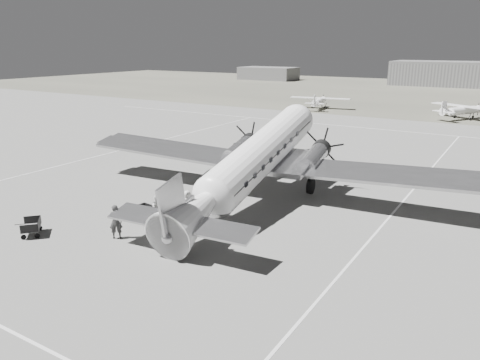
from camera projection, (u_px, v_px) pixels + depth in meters
name	position (u px, v px, depth m)	size (l,w,h in m)	color
ground	(181.00, 215.00, 31.22)	(260.00, 260.00, 0.00)	slate
taxi_line_right	(357.00, 255.00, 25.20)	(0.15, 80.00, 0.01)	silver
taxi_line_left	(105.00, 154.00, 48.45)	(0.15, 60.00, 0.01)	silver
taxi_line_horizon	(364.00, 128.00, 63.99)	(90.00, 0.15, 0.01)	silver
grass_infield	(436.00, 94.00, 109.04)	(260.00, 90.00, 0.01)	#5E5C4F
hangar_main	(473.00, 74.00, 126.10)	(42.00, 14.00, 6.60)	slate
shed_secondary	(268.00, 73.00, 152.47)	(18.00, 10.00, 4.00)	#5D5D5D
dc3_airliner	(255.00, 162.00, 32.72)	(31.77, 22.04, 6.05)	#B9B9BC
light_plane_left	(319.00, 103.00, 82.83)	(10.65, 8.64, 2.21)	white
light_plane_right	(462.00, 112.00, 70.80)	(11.33, 9.19, 2.35)	white
baggage_cart_near	(147.00, 215.00, 29.66)	(1.85, 1.31, 1.05)	#5D5D5D
baggage_cart_far	(31.00, 227.00, 27.78)	(1.66, 1.17, 0.94)	#5D5D5D
ground_crew	(116.00, 222.00, 27.14)	(0.75, 0.49, 2.06)	#2D2D2D
ramp_agent	(158.00, 209.00, 29.50)	(0.89, 0.69, 1.82)	beige
passenger	(188.00, 203.00, 30.81)	(0.85, 0.55, 1.74)	beige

